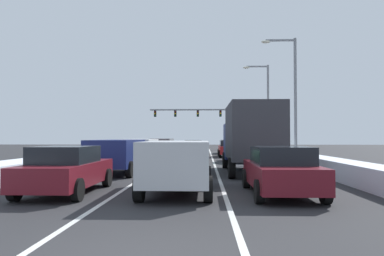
% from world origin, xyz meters
% --- Properties ---
extents(ground_plane, '(129.18, 129.18, 0.00)m').
position_xyz_m(ground_plane, '(0.00, 19.87, 0.00)').
color(ground_plane, '#28282B').
extents(lane_stripe_between_right_lane_and_center_lane, '(0.14, 54.65, 0.01)m').
position_xyz_m(lane_stripe_between_right_lane_and_center_lane, '(1.70, 24.84, 0.00)').
color(lane_stripe_between_right_lane_and_center_lane, silver).
rests_on(lane_stripe_between_right_lane_and_center_lane, ground).
extents(lane_stripe_between_center_lane_and_left_lane, '(0.14, 54.65, 0.01)m').
position_xyz_m(lane_stripe_between_center_lane_and_left_lane, '(-1.70, 24.84, 0.00)').
color(lane_stripe_between_center_lane_and_left_lane, silver).
rests_on(lane_stripe_between_center_lane_and_left_lane, ground).
extents(snow_bank_right_shoulder, '(1.26, 54.65, 0.79)m').
position_xyz_m(snow_bank_right_shoulder, '(7.00, 24.84, 0.40)').
color(snow_bank_right_shoulder, silver).
rests_on(snow_bank_right_shoulder, ground).
extents(snow_bank_left_shoulder, '(1.87, 54.65, 0.77)m').
position_xyz_m(snow_bank_left_shoulder, '(-7.00, 24.84, 0.38)').
color(snow_bank_left_shoulder, silver).
rests_on(snow_bank_left_shoulder, ground).
extents(sedan_maroon_right_lane_nearest, '(2.00, 4.50, 1.51)m').
position_xyz_m(sedan_maroon_right_lane_nearest, '(3.43, 6.09, 0.76)').
color(sedan_maroon_right_lane_nearest, maroon).
rests_on(sedan_maroon_right_lane_nearest, ground).
extents(box_truck_right_lane_second, '(2.53, 7.20, 3.36)m').
position_xyz_m(box_truck_right_lane_second, '(3.37, 13.00, 1.90)').
color(box_truck_right_lane_second, navy).
rests_on(box_truck_right_lane_second, ground).
extents(sedan_white_right_lane_third, '(2.00, 4.50, 1.51)m').
position_xyz_m(sedan_white_right_lane_third, '(3.60, 21.69, 0.76)').
color(sedan_white_right_lane_third, silver).
rests_on(sedan_white_right_lane_third, ground).
extents(sedan_red_right_lane_fourth, '(2.00, 4.50, 1.51)m').
position_xyz_m(sedan_red_right_lane_fourth, '(3.30, 28.48, 0.76)').
color(sedan_red_right_lane_fourth, maroon).
rests_on(sedan_red_right_lane_fourth, ground).
extents(sedan_gray_right_lane_fifth, '(2.00, 4.50, 1.51)m').
position_xyz_m(sedan_gray_right_lane_fifth, '(3.61, 35.13, 0.76)').
color(sedan_gray_right_lane_fifth, slate).
rests_on(sedan_gray_right_lane_fifth, ground).
extents(suv_silver_center_lane_nearest, '(2.16, 4.90, 1.67)m').
position_xyz_m(suv_silver_center_lane_nearest, '(0.21, 6.39, 1.02)').
color(suv_silver_center_lane_nearest, '#B7BABF').
rests_on(suv_silver_center_lane_nearest, ground).
extents(sedan_black_center_lane_second, '(2.00, 4.50, 1.51)m').
position_xyz_m(sedan_black_center_lane_second, '(-0.01, 12.79, 0.76)').
color(sedan_black_center_lane_second, black).
rests_on(sedan_black_center_lane_second, ground).
extents(sedan_green_center_lane_third, '(2.00, 4.50, 1.51)m').
position_xyz_m(sedan_green_center_lane_third, '(0.19, 18.45, 0.76)').
color(sedan_green_center_lane_third, '#1E5633').
rests_on(sedan_green_center_lane_third, ground).
extents(sedan_charcoal_center_lane_fourth, '(2.00, 4.50, 1.51)m').
position_xyz_m(sedan_charcoal_center_lane_fourth, '(0.02, 24.49, 0.76)').
color(sedan_charcoal_center_lane_fourth, '#38383D').
rests_on(sedan_charcoal_center_lane_fourth, ground).
extents(sedan_tan_center_lane_fifth, '(2.00, 4.50, 1.51)m').
position_xyz_m(sedan_tan_center_lane_fifth, '(-0.05, 30.64, 0.76)').
color(sedan_tan_center_lane_fifth, '#937F60').
rests_on(sedan_tan_center_lane_fifth, ground).
extents(sedan_maroon_left_lane_nearest, '(2.00, 4.50, 1.51)m').
position_xyz_m(sedan_maroon_left_lane_nearest, '(-3.37, 6.22, 0.76)').
color(sedan_maroon_left_lane_nearest, maroon).
rests_on(sedan_maroon_left_lane_nearest, ground).
extents(suv_navy_left_lane_second, '(2.16, 4.90, 1.67)m').
position_xyz_m(suv_navy_left_lane_second, '(-3.23, 12.43, 1.02)').
color(suv_navy_left_lane_second, navy).
rests_on(suv_navy_left_lane_second, ground).
extents(suv_white_left_lane_third, '(2.16, 4.90, 1.67)m').
position_xyz_m(suv_white_left_lane_third, '(-3.42, 19.78, 1.02)').
color(suv_white_left_lane_third, silver).
rests_on(suv_white_left_lane_third, ground).
extents(sedan_red_left_lane_fourth, '(2.00, 4.50, 1.51)m').
position_xyz_m(sedan_red_left_lane_fourth, '(-3.60, 25.52, 0.76)').
color(sedan_red_left_lane_fourth, maroon).
rests_on(sedan_red_left_lane_fourth, ground).
extents(suv_gray_left_lane_fifth, '(2.16, 4.90, 1.67)m').
position_xyz_m(suv_gray_left_lane_fifth, '(-3.23, 31.42, 1.02)').
color(suv_gray_left_lane_fifth, slate).
rests_on(suv_gray_left_lane_fifth, ground).
extents(traffic_light_gantry, '(14.00, 0.47, 6.20)m').
position_xyz_m(traffic_light_gantry, '(1.31, 49.67, 4.89)').
color(traffic_light_gantry, slate).
rests_on(traffic_light_gantry, ground).
extents(street_lamp_right_near, '(2.66, 0.36, 9.30)m').
position_xyz_m(street_lamp_right_near, '(7.57, 22.36, 5.48)').
color(street_lamp_right_near, gray).
rests_on(street_lamp_right_near, ground).
extents(street_lamp_right_mid, '(2.66, 0.36, 9.23)m').
position_xyz_m(street_lamp_right_mid, '(7.22, 32.29, 5.45)').
color(street_lamp_right_mid, gray).
rests_on(street_lamp_right_mid, ground).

